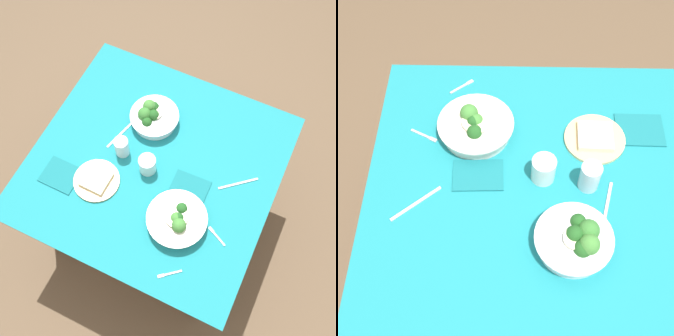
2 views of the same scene
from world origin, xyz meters
TOP-DOWN VIEW (x-y plane):
  - ground_plane at (0.00, 0.00)m, footprint 6.00×6.00m
  - dining_table at (0.00, 0.00)m, footprint 1.13×1.08m
  - broccoli_bowl_far at (-0.21, 0.21)m, footprint 0.26×0.26m
  - broccoli_bowl_near at (0.11, -0.21)m, footprint 0.24×0.24m
  - bread_side_plate at (0.20, 0.19)m, footprint 0.21×0.21m
  - water_glass_center at (0.02, 0.03)m, footprint 0.08×0.08m
  - water_glass_side at (0.16, 0.01)m, footprint 0.07×0.07m
  - fork_by_far_bowl at (-0.39, 0.19)m, footprint 0.10×0.06m
  - fork_by_near_bowl at (-0.28, 0.43)m, footprint 0.09×0.07m
  - table_knife_left at (0.22, -0.07)m, footprint 0.06×0.18m
  - table_knife_right at (-0.39, -0.08)m, footprint 0.15×0.13m
  - napkin_folded_upper at (0.37, 0.24)m, footprint 0.17×0.14m
  - napkin_folded_lower at (-0.20, 0.03)m, footprint 0.17×0.13m

SIDE VIEW (x-z plane):
  - ground_plane at x=0.00m, z-range 0.00..0.00m
  - dining_table at x=0.00m, z-range 0.25..0.97m
  - table_knife_left at x=0.22m, z-range 0.72..0.72m
  - table_knife_right at x=-0.39m, z-range 0.72..0.72m
  - fork_by_far_bowl at x=-0.39m, z-range 0.72..0.73m
  - fork_by_near_bowl at x=-0.28m, z-range 0.72..0.73m
  - napkin_folded_upper at x=0.37m, z-range 0.72..0.73m
  - napkin_folded_lower at x=-0.20m, z-range 0.72..0.73m
  - bread_side_plate at x=0.20m, z-range 0.72..0.75m
  - broccoli_bowl_far at x=-0.21m, z-range 0.70..0.81m
  - broccoli_bowl_near at x=0.11m, z-range 0.71..0.81m
  - water_glass_center at x=0.02m, z-range 0.72..0.81m
  - water_glass_side at x=0.16m, z-range 0.72..0.82m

